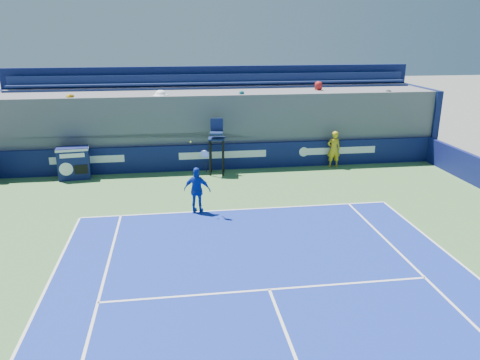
{
  "coord_description": "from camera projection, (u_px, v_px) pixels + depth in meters",
  "views": [
    {
      "loc": [
        -2.16,
        -3.57,
        6.12
      ],
      "look_at": [
        0.0,
        11.5,
        1.25
      ],
      "focal_mm": 35.0,
      "sensor_mm": 36.0,
      "label": 1
    }
  ],
  "objects": [
    {
      "name": "tennis_player",
      "position": [
        197.0,
        190.0,
        16.27
      ],
      "size": [
        1.03,
        0.69,
        2.57
      ],
      "color": "#1538AF",
      "rests_on": "apron"
    },
    {
      "name": "match_clock",
      "position": [
        74.0,
        162.0,
        20.04
      ],
      "size": [
        1.39,
        0.87,
        1.4
      ],
      "color": "#0F154B",
      "rests_on": "ground"
    },
    {
      "name": "ball_person",
      "position": [
        334.0,
        149.0,
        21.73
      ],
      "size": [
        0.63,
        0.42,
        1.71
      ],
      "primitive_type": "imported",
      "rotation": [
        0.0,
        0.0,
        3.13
      ],
      "color": "gold",
      "rests_on": "apron"
    },
    {
      "name": "back_hoarding",
      "position": [
        223.0,
        157.0,
        21.46
      ],
      "size": [
        20.4,
        0.21,
        1.2
      ],
      "color": "#0C1346",
      "rests_on": "ground"
    },
    {
      "name": "stadium_seating",
      "position": [
        218.0,
        122.0,
        23.01
      ],
      "size": [
        21.0,
        4.05,
        4.4
      ],
      "color": "#59595F",
      "rests_on": "ground"
    },
    {
      "name": "umpire_chair",
      "position": [
        217.0,
        141.0,
        20.48
      ],
      "size": [
        0.81,
        0.81,
        2.48
      ],
      "color": "black",
      "rests_on": "ground"
    }
  ]
}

